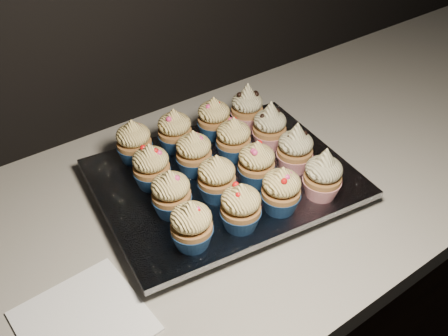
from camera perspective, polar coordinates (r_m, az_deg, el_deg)
name	(u,v)px	position (r m, az deg, el deg)	size (l,w,h in m)	color
worktop	(190,213)	(0.87, -3.87, -5.20)	(2.44, 0.64, 0.04)	beige
napkin	(84,321)	(0.73, -15.74, -16.51)	(0.16, 0.16, 0.00)	white
baking_tray	(224,185)	(0.88, 0.00, -1.99)	(0.39, 0.30, 0.02)	black
foil_lining	(224,178)	(0.87, 0.00, -1.14)	(0.43, 0.33, 0.01)	silver
cupcake_0	(191,225)	(0.72, -3.74, -6.54)	(0.06, 0.06, 0.08)	navy
cupcake_1	(241,207)	(0.75, 1.92, -4.51)	(0.06, 0.06, 0.08)	navy
cupcake_2	(281,190)	(0.78, 6.54, -2.56)	(0.06, 0.06, 0.08)	navy
cupcake_3	(323,175)	(0.82, 11.24, -0.84)	(0.06, 0.06, 0.10)	#B41927
cupcake_4	(171,193)	(0.77, -6.05, -2.91)	(0.06, 0.06, 0.08)	navy
cupcake_5	(217,178)	(0.80, -0.84, -1.17)	(0.06, 0.06, 0.08)	navy
cupcake_6	(256,164)	(0.83, 3.73, 0.49)	(0.06, 0.06, 0.08)	navy
cupcake_7	(295,149)	(0.87, 8.13, 2.15)	(0.06, 0.06, 0.10)	#B41927
cupcake_8	(151,167)	(0.83, -8.30, 0.15)	(0.06, 0.06, 0.08)	navy
cupcake_9	(194,153)	(0.85, -3.47, 1.73)	(0.06, 0.06, 0.08)	navy
cupcake_10	(233,139)	(0.89, 1.09, 3.30)	(0.06, 0.06, 0.08)	navy
cupcake_11	(270,127)	(0.92, 5.22, 4.69)	(0.06, 0.06, 0.10)	#B41927
cupcake_12	(134,142)	(0.89, -10.24, 2.93)	(0.06, 0.06, 0.08)	navy
cupcake_13	(175,131)	(0.91, -5.65, 4.25)	(0.06, 0.06, 0.08)	navy
cupcake_14	(214,119)	(0.94, -1.16, 5.67)	(0.06, 0.06, 0.08)	navy
cupcake_15	(247,108)	(0.97, 2.65, 6.87)	(0.06, 0.06, 0.10)	#B41927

